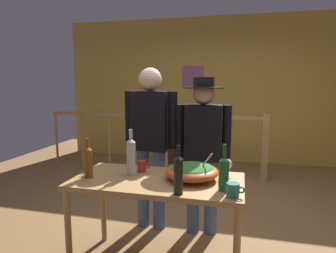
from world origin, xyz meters
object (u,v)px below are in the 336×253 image
object	(u,v)px
salad_bowl	(192,171)
wine_bottle_clear	(131,156)
wine_bottle_amber	(88,161)
serving_table	(158,189)
person_standing_right	(203,144)
stair_railing	(181,136)
flat_screen_tv	(190,126)
wine_glass	(228,165)
wine_bottle_green	(224,172)
person_standing_left	(151,135)
tv_console	(190,152)
wine_bottle_dark	(178,174)
mug_red	(142,166)
framed_picture	(193,76)
mug_teal	(233,190)

from	to	relation	value
salad_bowl	wine_bottle_clear	bearing A→B (deg)	-179.09
wine_bottle_amber	serving_table	bearing A→B (deg)	9.50
serving_table	wine_bottle_clear	xyz separation A→B (m)	(-0.25, 0.06, 0.25)
wine_bottle_clear	person_standing_right	bearing A→B (deg)	50.65
stair_railing	flat_screen_tv	xyz separation A→B (m)	(0.02, 0.78, 0.05)
wine_glass	wine_bottle_green	size ratio (longest dim) A/B	0.45
serving_table	wine_bottle_clear	bearing A→B (deg)	166.42
salad_bowl	wine_bottle_amber	distance (m)	0.84
serving_table	wine_bottle_clear	distance (m)	0.35
wine_bottle_green	wine_bottle_clear	distance (m)	0.80
stair_railing	person_standing_left	size ratio (longest dim) A/B	2.23
serving_table	wine_bottle_green	bearing A→B (deg)	-14.06
wine_bottle_green	wine_bottle_clear	world-z (taller)	wine_bottle_clear
serving_table	tv_console	bearing A→B (deg)	95.35
tv_console	wine_bottle_dark	bearing A→B (deg)	-81.50
wine_bottle_dark	mug_red	world-z (taller)	wine_bottle_dark
stair_railing	tv_console	distance (m)	0.93
person_standing_right	wine_bottle_amber	bearing A→B (deg)	37.94
wine_bottle_amber	mug_red	xyz separation A→B (m)	(0.37, 0.25, -0.08)
wine_glass	mug_red	distance (m)	0.73
stair_railing	wine_bottle_amber	size ratio (longest dim) A/B	11.74
stair_railing	wine_bottle_amber	bearing A→B (deg)	-94.88
salad_bowl	person_standing_left	world-z (taller)	person_standing_left
flat_screen_tv	wine_glass	bearing A→B (deg)	-74.82
tv_console	flat_screen_tv	world-z (taller)	flat_screen_tv
salad_bowl	person_standing_right	distance (m)	0.63
wine_bottle_dark	mug_red	xyz separation A→B (m)	(-0.41, 0.43, -0.10)
tv_console	wine_bottle_amber	bearing A→B (deg)	-94.02
framed_picture	person_standing_left	size ratio (longest dim) A/B	0.24
serving_table	wine_bottle_amber	xyz separation A→B (m)	(-0.56, -0.09, 0.22)
mug_red	flat_screen_tv	bearing A→B (deg)	92.35
salad_bowl	mug_teal	world-z (taller)	salad_bowl
framed_picture	flat_screen_tv	bearing A→B (deg)	-88.59
salad_bowl	mug_teal	xyz separation A→B (m)	(0.33, -0.30, -0.02)
flat_screen_tv	mug_teal	size ratio (longest dim) A/B	5.24
mug_teal	tv_console	bearing A→B (deg)	104.27
stair_railing	flat_screen_tv	world-z (taller)	stair_railing
serving_table	wine_glass	distance (m)	0.60
wine_glass	wine_bottle_dark	bearing A→B (deg)	-125.01
wine_glass	person_standing_right	distance (m)	0.59
stair_railing	flat_screen_tv	bearing A→B (deg)	88.76
wine_bottle_green	framed_picture	bearing A→B (deg)	102.69
wine_bottle_clear	person_standing_right	size ratio (longest dim) A/B	0.24
mug_red	person_standing_left	xyz separation A→B (m)	(-0.09, 0.54, 0.18)
stair_railing	mug_red	xyz separation A→B (m)	(0.15, -2.40, 0.16)
flat_screen_tv	person_standing_right	bearing A→B (deg)	-77.46
framed_picture	tv_console	distance (m)	1.48
tv_console	person_standing_left	distance (m)	2.78
serving_table	wine_glass	size ratio (longest dim) A/B	8.82
wine_bottle_green	stair_railing	bearing A→B (deg)	107.79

